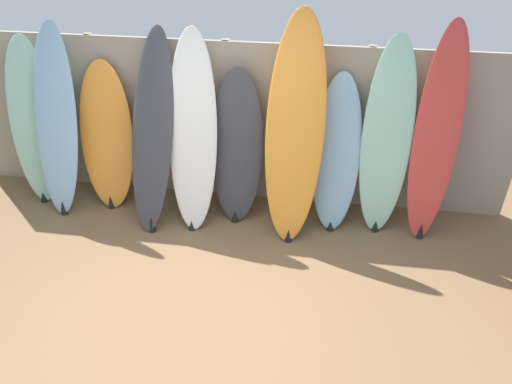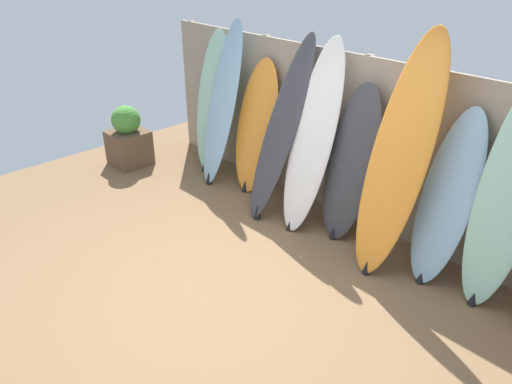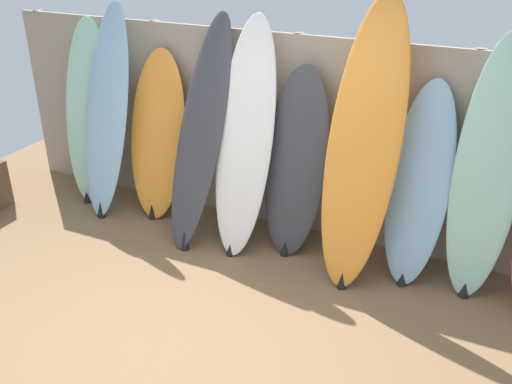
% 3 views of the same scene
% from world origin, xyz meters
% --- Properties ---
extents(ground, '(7.68, 7.68, 0.00)m').
position_xyz_m(ground, '(0.00, 0.00, 0.00)').
color(ground, brown).
extents(fence_back, '(6.08, 0.11, 1.80)m').
position_xyz_m(fence_back, '(-0.00, 2.01, 0.90)').
color(fence_back, gray).
rests_on(fence_back, ground).
extents(surfboard_seafoam_0, '(0.57, 0.49, 1.83)m').
position_xyz_m(surfboard_seafoam_0, '(-2.08, 1.71, 0.91)').
color(surfboard_seafoam_0, '#9ED6BC').
rests_on(surfboard_seafoam_0, ground).
extents(surfboard_skyblue_1, '(0.51, 0.64, 2.00)m').
position_xyz_m(surfboard_skyblue_1, '(-1.74, 1.58, 0.99)').
color(surfboard_skyblue_1, '#8CB7D6').
rests_on(surfboard_skyblue_1, ground).
extents(surfboard_orange_2, '(0.61, 0.51, 1.60)m').
position_xyz_m(surfboard_orange_2, '(-1.27, 1.71, 0.79)').
color(surfboard_orange_2, orange).
rests_on(surfboard_orange_2, ground).
extents(surfboard_charcoal_3, '(0.53, 0.88, 1.97)m').
position_xyz_m(surfboard_charcoal_3, '(-0.68, 1.51, 0.97)').
color(surfboard_charcoal_3, '#38383D').
rests_on(surfboard_charcoal_3, ground).
extents(surfboard_white_4, '(0.55, 0.76, 1.98)m').
position_xyz_m(surfboard_white_4, '(-0.27, 1.56, 0.98)').
color(surfboard_white_4, white).
rests_on(surfboard_white_4, ground).
extents(surfboard_charcoal_5, '(0.56, 0.49, 1.61)m').
position_xyz_m(surfboard_charcoal_5, '(0.16, 1.66, 0.80)').
color(surfboard_charcoal_5, '#38383D').
rests_on(surfboard_charcoal_5, ground).
extents(surfboard_orange_6, '(0.61, 0.77, 2.21)m').
position_xyz_m(surfboard_orange_6, '(0.76, 1.52, 1.10)').
color(surfboard_orange_6, orange).
rests_on(surfboard_orange_6, ground).
extents(surfboard_skyblue_7, '(0.48, 0.54, 1.59)m').
position_xyz_m(surfboard_skyblue_7, '(1.19, 1.68, 0.79)').
color(surfboard_skyblue_7, '#8CB7D6').
rests_on(surfboard_skyblue_7, ground).
extents(surfboard_seafoam_8, '(0.50, 0.47, 1.99)m').
position_xyz_m(surfboard_seafoam_8, '(1.66, 1.70, 0.98)').
color(surfboard_seafoam_8, '#9ED6BC').
rests_on(surfboard_seafoam_8, ground).
extents(surfboard_red_9, '(0.47, 0.54, 2.14)m').
position_xyz_m(surfboard_red_9, '(2.11, 1.67, 1.05)').
color(surfboard_red_9, '#D13D38').
rests_on(surfboard_red_9, ground).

